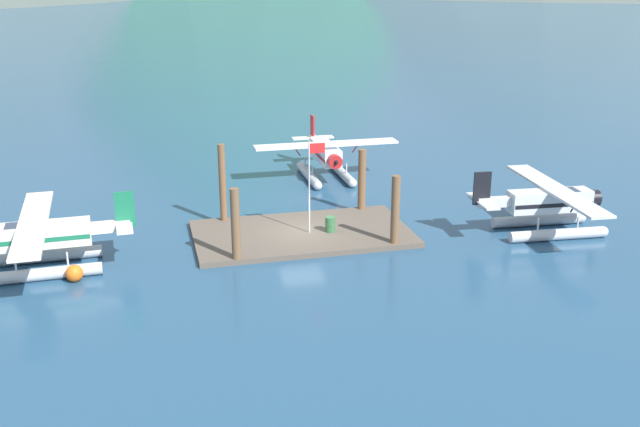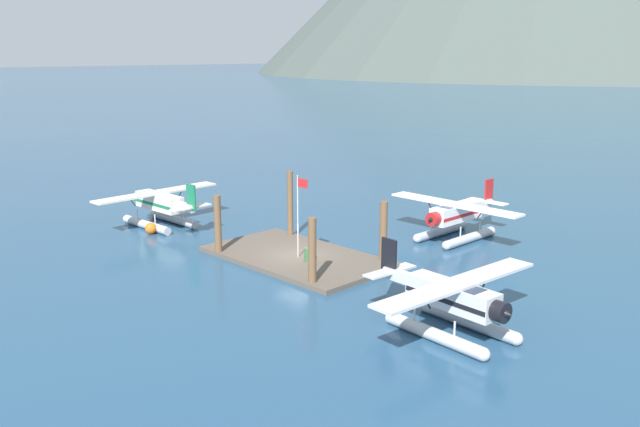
# 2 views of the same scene
# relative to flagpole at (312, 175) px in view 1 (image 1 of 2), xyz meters

# --- Properties ---
(ground_plane) EXTENTS (1200.00, 1200.00, 0.00)m
(ground_plane) POSITION_rel_flagpole_xyz_m (-0.51, 0.30, -3.67)
(ground_plane) COLOR navy
(dock_platform) EXTENTS (12.28, 6.95, 0.30)m
(dock_platform) POSITION_rel_flagpole_xyz_m (-0.51, 0.30, -3.52)
(dock_platform) COLOR brown
(dock_platform) RESTS_ON ground
(piling_near_left) EXTENTS (0.46, 0.46, 4.08)m
(piling_near_left) POSITION_rel_flagpole_xyz_m (-4.70, -2.94, -1.62)
(piling_near_left) COLOR brown
(piling_near_left) RESTS_ON ground
(piling_near_right) EXTENTS (0.48, 0.48, 4.10)m
(piling_near_right) POSITION_rel_flagpole_xyz_m (4.01, -2.71, -1.62)
(piling_near_right) COLOR brown
(piling_near_right) RESTS_ON ground
(piling_far_left) EXTENTS (0.41, 0.41, 4.93)m
(piling_far_left) POSITION_rel_flagpole_xyz_m (-4.59, 3.35, -1.20)
(piling_far_left) COLOR brown
(piling_far_left) RESTS_ON ground
(piling_far_right) EXTENTS (0.49, 0.49, 4.07)m
(piling_far_right) POSITION_rel_flagpole_xyz_m (4.03, 3.49, -1.63)
(piling_far_right) COLOR brown
(piling_far_right) RESTS_ON ground
(flagpole) EXTENTS (0.95, 0.10, 5.34)m
(flagpole) POSITION_rel_flagpole_xyz_m (0.00, 0.00, 0.00)
(flagpole) COLOR silver
(flagpole) RESTS_ON dock_platform
(fuel_drum) EXTENTS (0.62, 0.62, 0.88)m
(fuel_drum) POSITION_rel_flagpole_xyz_m (1.04, -0.16, -2.93)
(fuel_drum) COLOR #33663D
(fuel_drum) RESTS_ON dock_platform
(mooring_buoy) EXTENTS (0.85, 0.85, 0.85)m
(mooring_buoy) POSITION_rel_flagpole_xyz_m (-12.73, -3.24, -3.24)
(mooring_buoy) COLOR orange
(mooring_buoy) RESTS_ON ground
(seaplane_white_bow_right) EXTENTS (10.41, 7.98, 3.84)m
(seaplane_white_bow_right) POSITION_rel_flagpole_xyz_m (3.82, 11.73, -2.09)
(seaplane_white_bow_right) COLOR #B7BABF
(seaplane_white_bow_right) RESTS_ON ground
(seaplane_cream_port_aft) EXTENTS (7.98, 10.44, 3.84)m
(seaplane_cream_port_aft) POSITION_rel_flagpole_xyz_m (-14.32, -1.48, -2.09)
(seaplane_cream_port_aft) COLOR #B7BABF
(seaplane_cream_port_aft) RESTS_ON ground
(seaplane_silver_stbd_aft) EXTENTS (7.97, 10.47, 3.84)m
(seaplane_silver_stbd_aft) POSITION_rel_flagpole_xyz_m (13.44, -2.56, -2.09)
(seaplane_silver_stbd_aft) COLOR #B7BABF
(seaplane_silver_stbd_aft) RESTS_ON ground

